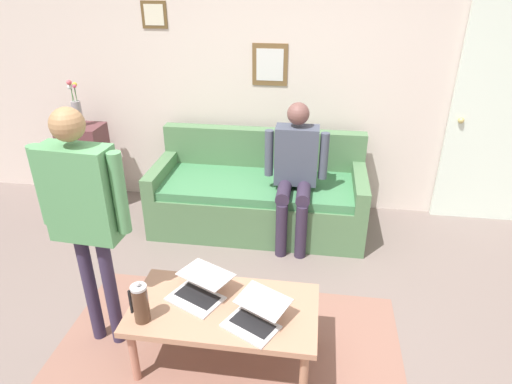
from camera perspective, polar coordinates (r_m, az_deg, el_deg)
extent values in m
plane|color=slate|center=(3.11, -1.20, -19.97)|extent=(7.68, 7.68, 0.00)
cube|color=#895F51|center=(3.02, -4.33, -21.89)|extent=(2.28, 1.67, 0.01)
cube|color=beige|center=(4.41, 3.44, 14.77)|extent=(7.04, 0.10, 2.70)
cube|color=brown|center=(4.35, 1.81, 16.12)|extent=(0.34, 0.02, 0.39)
cube|color=silver|center=(4.34, 1.80, 16.10)|extent=(0.26, 0.00, 0.30)
cube|color=brown|center=(4.55, -13.02, 21.42)|extent=(0.25, 0.02, 0.24)
cube|color=beige|center=(4.54, -13.06, 21.41)|extent=(0.19, 0.00, 0.19)
cube|color=silver|center=(4.68, 28.53, 8.17)|extent=(0.82, 0.05, 2.05)
sphere|color=tan|center=(4.54, 24.97, 8.39)|extent=(0.06, 0.06, 0.06)
cube|color=#4F774E|center=(4.28, 0.28, -1.93)|extent=(1.99, 0.85, 0.42)
cube|color=#407F50|center=(4.14, 0.25, 0.96)|extent=(1.75, 0.77, 0.08)
cube|color=#4F774E|center=(4.41, 0.94, 5.30)|extent=(1.99, 0.14, 0.46)
cube|color=#4F774E|center=(4.12, 13.25, 0.99)|extent=(0.12, 0.85, 0.20)
cube|color=#4F774E|center=(4.35, -11.99, 2.54)|extent=(0.12, 0.85, 0.20)
cube|color=#AB7C60|center=(2.80, -4.17, -14.89)|extent=(1.15, 0.60, 0.04)
cylinder|color=#A8795E|center=(2.74, 6.18, -22.51)|extent=(0.05, 0.05, 0.39)
cylinder|color=#B47763|center=(2.92, -15.51, -19.68)|extent=(0.05, 0.05, 0.39)
cylinder|color=tan|center=(3.08, 6.62, -15.79)|extent=(0.05, 0.05, 0.39)
cylinder|color=#A58557|center=(3.24, -12.25, -13.78)|extent=(0.05, 0.05, 0.39)
cube|color=silver|center=(2.65, -0.70, -16.95)|extent=(0.36, 0.32, 0.01)
cube|color=black|center=(2.65, -0.47, -16.64)|extent=(0.28, 0.23, 0.00)
cube|color=silver|center=(2.65, 0.90, -13.88)|extent=(0.36, 0.31, 0.04)
cube|color=silver|center=(2.65, 0.87, -13.91)|extent=(0.32, 0.28, 0.03)
cube|color=silver|center=(2.85, -7.84, -13.48)|extent=(0.39, 0.35, 0.01)
cube|color=black|center=(2.86, -7.60, -13.17)|extent=(0.30, 0.24, 0.00)
cube|color=silver|center=(2.84, -6.49, -10.54)|extent=(0.38, 0.34, 0.01)
cube|color=white|center=(2.84, -6.53, -10.57)|extent=(0.35, 0.30, 0.01)
cylinder|color=#4C3323|center=(2.70, -14.65, -13.88)|extent=(0.09, 0.09, 0.23)
cylinder|color=#B7B7BC|center=(2.63, -14.97, -11.83)|extent=(0.09, 0.09, 0.02)
sphere|color=#B2B2B7|center=(2.61, -15.03, -11.43)|extent=(0.03, 0.03, 0.03)
cube|color=black|center=(2.72, -15.91, -13.49)|extent=(0.01, 0.01, 0.16)
cube|color=brown|center=(4.89, -20.94, 3.08)|extent=(0.42, 0.32, 0.89)
cylinder|color=gray|center=(4.71, -22.06, 9.37)|extent=(0.09, 0.09, 0.25)
cylinder|color=#3D7038|center=(4.67, -22.27, 11.77)|extent=(0.01, 0.01, 0.16)
sphere|color=yellow|center=(4.65, -22.38, 12.71)|extent=(0.04, 0.04, 0.04)
cylinder|color=#3D7038|center=(4.65, -22.30, 11.66)|extent=(0.01, 0.02, 0.15)
sphere|color=#DD4971|center=(4.63, -22.41, 12.53)|extent=(0.03, 0.03, 0.03)
cylinder|color=#3D7038|center=(4.67, -22.69, 11.84)|extent=(0.01, 0.03, 0.18)
sphere|color=#D74D5F|center=(4.66, -23.00, 12.89)|extent=(0.05, 0.05, 0.05)
cylinder|color=#3D7038|center=(4.67, -22.68, 11.58)|extent=(0.01, 0.02, 0.14)
sphere|color=silver|center=(4.66, -22.93, 12.39)|extent=(0.04, 0.04, 0.04)
cylinder|color=#3D7038|center=(4.65, -22.70, 11.82)|extent=(0.03, 0.02, 0.18)
sphere|color=#DB5460|center=(4.62, -23.03, 12.88)|extent=(0.04, 0.04, 0.04)
cylinder|color=#332A45|center=(3.13, -20.63, -11.62)|extent=(0.08, 0.08, 0.82)
cylinder|color=#332A45|center=(3.06, -18.22, -12.16)|extent=(0.08, 0.08, 0.82)
cube|color=#51905B|center=(2.73, -21.66, -0.22)|extent=(0.42, 0.21, 0.58)
cylinder|color=#51905B|center=(2.86, -25.89, 0.79)|extent=(0.09, 0.09, 0.50)
cylinder|color=#51905B|center=(2.59, -17.21, -0.18)|extent=(0.09, 0.09, 0.50)
sphere|color=#9B734D|center=(2.58, -23.21, 8.03)|extent=(0.19, 0.19, 0.19)
cylinder|color=#30263B|center=(3.83, 5.83, -5.14)|extent=(0.10, 0.10, 0.50)
cylinder|color=#30263B|center=(3.84, 3.29, -4.96)|extent=(0.10, 0.10, 0.50)
cylinder|color=#30263B|center=(3.84, 6.18, 0.08)|extent=(0.12, 0.40, 0.12)
cylinder|color=#30263B|center=(3.85, 3.66, 0.24)|extent=(0.12, 0.40, 0.12)
cube|color=#43495B|center=(3.90, 5.25, 4.76)|extent=(0.37, 0.20, 0.52)
cylinder|color=#43495B|center=(3.84, 8.75, 4.61)|extent=(0.08, 0.08, 0.42)
cylinder|color=#43495B|center=(3.86, 1.69, 5.05)|extent=(0.08, 0.08, 0.42)
sphere|color=brown|center=(3.78, 5.48, 10.04)|extent=(0.19, 0.19, 0.19)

